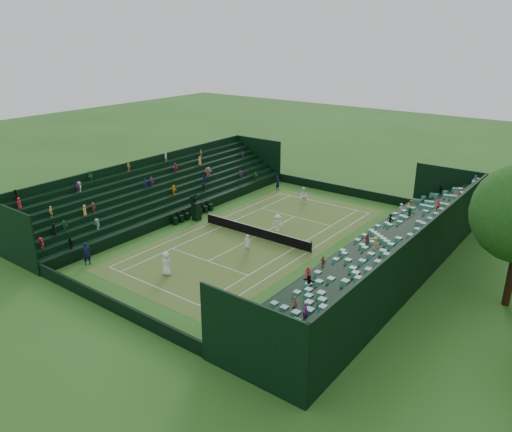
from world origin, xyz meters
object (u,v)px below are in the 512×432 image
at_px(tennis_net, 256,231).
at_px(player_near_west, 166,264).
at_px(player_far_east, 278,223).
at_px(player_near_east, 247,244).
at_px(player_far_west, 304,196).
at_px(umpire_chair, 196,209).

relative_size(tennis_net, player_near_west, 6.13).
bearing_deg(player_far_east, player_near_east, -92.17).
bearing_deg(player_far_west, player_near_east, -74.30).
distance_m(tennis_net, player_near_west, 10.08).
height_order(player_near_east, player_far_east, player_near_east).
relative_size(player_near_east, player_far_east, 1.03).
bearing_deg(player_far_east, player_near_west, -108.15).
bearing_deg(tennis_net, player_far_west, 97.84).
height_order(tennis_net, player_far_east, player_far_east).
relative_size(player_near_west, player_near_east, 1.13).
relative_size(umpire_chair, player_far_west, 1.51).
xyz_separation_m(umpire_chair, player_near_east, (8.80, -3.16, -0.33)).
height_order(player_near_east, player_far_west, player_far_west).
distance_m(umpire_chair, player_near_west, 11.77).
distance_m(umpire_chair, player_far_east, 8.35).
bearing_deg(player_far_west, tennis_net, -78.91).
height_order(umpire_chair, player_far_east, umpire_chair).
bearing_deg(player_near_east, tennis_net, -78.00).
bearing_deg(player_near_east, player_far_west, -91.35).
distance_m(tennis_net, player_near_east, 3.64).
bearing_deg(tennis_net, player_near_west, -95.12).
relative_size(tennis_net, umpire_chair, 4.28).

